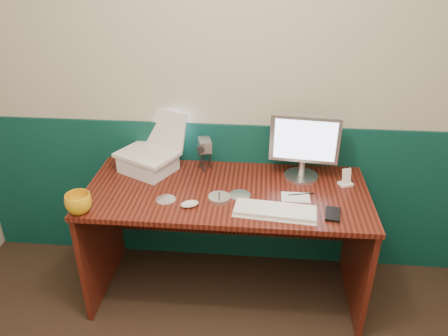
# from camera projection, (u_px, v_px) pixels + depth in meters

# --- Properties ---
(back_wall) EXTENTS (3.50, 0.04, 2.50)m
(back_wall) POSITION_uv_depth(u_px,v_px,m) (241.00, 85.00, 2.55)
(back_wall) COLOR #B9B09D
(back_wall) RESTS_ON ground
(wainscot) EXTENTS (3.48, 0.02, 1.00)m
(wainscot) POSITION_uv_depth(u_px,v_px,m) (239.00, 195.00, 2.90)
(wainscot) COLOR #07302A
(wainscot) RESTS_ON ground
(desk) EXTENTS (1.60, 0.70, 0.75)m
(desk) POSITION_uv_depth(u_px,v_px,m) (226.00, 243.00, 2.64)
(desk) COLOR black
(desk) RESTS_ON ground
(laptop_riser) EXTENTS (0.37, 0.35, 0.10)m
(laptop_riser) POSITION_uv_depth(u_px,v_px,m) (148.00, 163.00, 2.65)
(laptop_riser) COLOR silver
(laptop_riser) RESTS_ON desk
(laptop) EXTENTS (0.42, 0.38, 0.28)m
(laptop) POSITION_uv_depth(u_px,v_px,m) (145.00, 135.00, 2.56)
(laptop) COLOR white
(laptop) RESTS_ON laptop_riser
(monitor) EXTENTS (0.40, 0.15, 0.39)m
(monitor) POSITION_uv_depth(u_px,v_px,m) (304.00, 148.00, 2.51)
(monitor) COLOR silver
(monitor) RESTS_ON desk
(keyboard) EXTENTS (0.43, 0.18, 0.02)m
(keyboard) POSITION_uv_depth(u_px,v_px,m) (275.00, 212.00, 2.25)
(keyboard) COLOR white
(keyboard) RESTS_ON desk
(mouse_right) EXTENTS (0.10, 0.06, 0.03)m
(mouse_right) POSITION_uv_depth(u_px,v_px,m) (299.00, 214.00, 2.22)
(mouse_right) COLOR white
(mouse_right) RESTS_ON desk
(mouse_left) EXTENTS (0.11, 0.09, 0.03)m
(mouse_left) POSITION_uv_depth(u_px,v_px,m) (190.00, 204.00, 2.31)
(mouse_left) COLOR silver
(mouse_left) RESTS_ON desk
(mug) EXTENTS (0.15, 0.15, 0.11)m
(mug) POSITION_uv_depth(u_px,v_px,m) (79.00, 203.00, 2.25)
(mug) COLOR gold
(mug) RESTS_ON desk
(camcorder) EXTENTS (0.12, 0.15, 0.19)m
(camcorder) POSITION_uv_depth(u_px,v_px,m) (205.00, 155.00, 2.64)
(camcorder) COLOR #A2A1A6
(camcorder) RESTS_ON desk
(cd_spindle) EXTENTS (0.12, 0.12, 0.03)m
(cd_spindle) POSITION_uv_depth(u_px,v_px,m) (219.00, 198.00, 2.37)
(cd_spindle) COLOR silver
(cd_spindle) RESTS_ON desk
(cd_loose_a) EXTENTS (0.11, 0.11, 0.00)m
(cd_loose_a) POSITION_uv_depth(u_px,v_px,m) (166.00, 199.00, 2.38)
(cd_loose_a) COLOR silver
(cd_loose_a) RESTS_ON desk
(cd_loose_b) EXTENTS (0.12, 0.12, 0.00)m
(cd_loose_b) POSITION_uv_depth(u_px,v_px,m) (240.00, 195.00, 2.42)
(cd_loose_b) COLOR silver
(cd_loose_b) RESTS_ON desk
(pen) EXTENTS (0.15, 0.04, 0.01)m
(pen) POSITION_uv_depth(u_px,v_px,m) (301.00, 194.00, 2.42)
(pen) COLOR black
(pen) RESTS_ON desk
(papers) EXTENTS (0.16, 0.10, 0.00)m
(papers) POSITION_uv_depth(u_px,v_px,m) (296.00, 197.00, 2.39)
(papers) COLOR white
(papers) RESTS_ON desk
(dock) EXTENTS (0.09, 0.08, 0.01)m
(dock) POSITION_uv_depth(u_px,v_px,m) (345.00, 184.00, 2.52)
(dock) COLOR white
(dock) RESTS_ON desk
(music_player) EXTENTS (0.06, 0.04, 0.09)m
(music_player) POSITION_uv_depth(u_px,v_px,m) (347.00, 176.00, 2.49)
(music_player) COLOR white
(music_player) RESTS_ON dock
(pda) EXTENTS (0.09, 0.14, 0.01)m
(pda) POSITION_uv_depth(u_px,v_px,m) (333.00, 214.00, 2.24)
(pda) COLOR black
(pda) RESTS_ON desk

